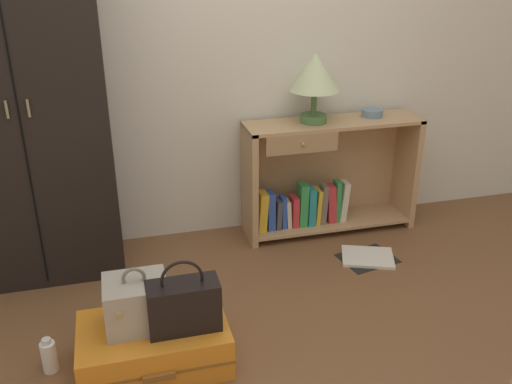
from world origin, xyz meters
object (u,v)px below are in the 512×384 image
object	(u,v)px
suitcase_large	(154,345)
bottle	(49,356)
handbag	(184,305)
bookshelf	(322,180)
wardrobe	(23,97)
table_lamp	(315,75)
bowl	(372,113)
train_case	(136,303)
open_book_on_floor	(368,257)

from	to	relation	value
suitcase_large	bottle	world-z (taller)	suitcase_large
handbag	bookshelf	bearing A→B (deg)	46.28
wardrobe	bottle	world-z (taller)	wardrobe
table_lamp	bowl	xyz separation A→B (m)	(0.42, 0.03, -0.27)
table_lamp	bottle	xyz separation A→B (m)	(-1.61, -1.01, -0.98)
wardrobe	handbag	distance (m)	1.44
table_lamp	bowl	bearing A→B (deg)	3.79
suitcase_large	train_case	bearing A→B (deg)	152.57
train_case	open_book_on_floor	world-z (taller)	train_case
train_case	bottle	size ratio (longest dim) A/B	1.70
bowl	train_case	xyz separation A→B (m)	(-1.62, -1.08, -0.46)
wardrobe	open_book_on_floor	size ratio (longest dim) A/B	5.50
bookshelf	suitcase_large	bearing A→B (deg)	-138.42
open_book_on_floor	wardrobe	bearing A→B (deg)	168.23
suitcase_large	wardrobe	bearing A→B (deg)	117.32
suitcase_large	table_lamp	bearing A→B (deg)	43.38
bowl	handbag	distance (m)	1.89
train_case	open_book_on_floor	bearing A→B (deg)	22.44
train_case	handbag	distance (m)	0.22
bowl	train_case	bearing A→B (deg)	-146.38
suitcase_large	open_book_on_floor	size ratio (longest dim) A/B	1.78
wardrobe	suitcase_large	xyz separation A→B (m)	(0.52, -1.02, -0.94)
suitcase_large	handbag	xyz separation A→B (m)	(0.14, -0.05, 0.23)
bowl	open_book_on_floor	distance (m)	0.94
table_lamp	train_case	distance (m)	1.76
bookshelf	table_lamp	size ratio (longest dim) A/B	2.66
table_lamp	suitcase_large	distance (m)	1.84
train_case	open_book_on_floor	distance (m)	1.58
train_case	handbag	xyz separation A→B (m)	(0.20, -0.08, 0.01)
bookshelf	train_case	xyz separation A→B (m)	(-1.29, -1.06, -0.03)
wardrobe	bowl	xyz separation A→B (m)	(2.09, 0.10, -0.26)
table_lamp	bottle	world-z (taller)	table_lamp
suitcase_large	train_case	size ratio (longest dim) A/B	2.28
wardrobe	suitcase_large	distance (m)	1.48
table_lamp	train_case	world-z (taller)	table_lamp
open_book_on_floor	suitcase_large	bearing A→B (deg)	-155.61
table_lamp	handbag	bearing A→B (deg)	-131.63
train_case	bottle	xyz separation A→B (m)	(-0.41, 0.05, -0.25)
handbag	wardrobe	bearing A→B (deg)	122.06
suitcase_large	bowl	bearing A→B (deg)	35.38
wardrobe	open_book_on_floor	world-z (taller)	wardrobe
wardrobe	suitcase_large	world-z (taller)	wardrobe
bottle	open_book_on_floor	distance (m)	1.92
bookshelf	handbag	world-z (taller)	bookshelf
bowl	open_book_on_floor	size ratio (longest dim) A/B	0.37
bookshelf	handbag	size ratio (longest dim) A/B	3.32
handbag	open_book_on_floor	bearing A→B (deg)	28.55
train_case	suitcase_large	bearing A→B (deg)	-27.43
train_case	open_book_on_floor	size ratio (longest dim) A/B	0.78
bookshelf	handbag	distance (m)	1.58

